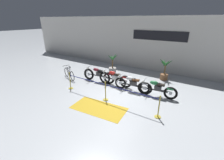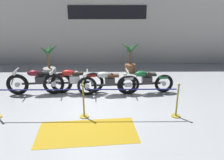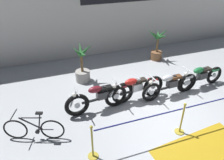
% 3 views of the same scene
% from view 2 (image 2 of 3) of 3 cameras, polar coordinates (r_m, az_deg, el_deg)
% --- Properties ---
extents(ground_plane, '(120.00, 120.00, 0.00)m').
position_cam_2_polar(ground_plane, '(7.69, -5.27, -5.51)').
color(ground_plane, '#B2B7BC').
extents(back_wall, '(28.00, 0.29, 4.20)m').
position_cam_2_polar(back_wall, '(12.15, -3.72, 13.97)').
color(back_wall, silver).
rests_on(back_wall, ground).
extents(motorcycle_maroon_0, '(2.41, 0.62, 0.98)m').
position_cam_2_polar(motorcycle_maroon_0, '(8.53, -18.45, -0.43)').
color(motorcycle_maroon_0, black).
rests_on(motorcycle_maroon_0, ground).
extents(motorcycle_red_1, '(2.27, 0.62, 0.98)m').
position_cam_2_polar(motorcycle_red_1, '(8.28, -10.07, -0.25)').
color(motorcycle_red_1, black).
rests_on(motorcycle_red_1, ground).
extents(motorcycle_silver_2, '(2.31, 0.62, 0.94)m').
position_cam_2_polar(motorcycle_silver_2, '(8.03, -0.98, -0.68)').
color(motorcycle_silver_2, black).
rests_on(motorcycle_silver_2, ground).
extents(motorcycle_green_3, '(2.15, 0.62, 0.94)m').
position_cam_2_polar(motorcycle_green_3, '(8.26, 8.69, -0.43)').
color(motorcycle_green_3, black).
rests_on(motorcycle_green_3, ground).
extents(potted_palm_left_of_row, '(0.97, 1.09, 1.52)m').
position_cam_2_polar(potted_palm_left_of_row, '(10.77, 4.73, 5.51)').
color(potted_palm_left_of_row, brown).
rests_on(potted_palm_left_of_row, ground).
extents(potted_palm_right_of_row, '(0.84, 1.05, 1.58)m').
position_cam_2_polar(potted_palm_right_of_row, '(10.36, -16.08, 3.73)').
color(potted_palm_right_of_row, gray).
rests_on(potted_palm_right_of_row, ground).
extents(stanchion_far_left, '(5.45, 0.28, 1.05)m').
position_cam_2_polar(stanchion_far_left, '(6.63, -16.59, -4.22)').
color(stanchion_far_left, gold).
rests_on(stanchion_far_left, ground).
extents(stanchion_mid_left, '(0.28, 0.28, 1.05)m').
position_cam_2_polar(stanchion_mid_left, '(6.54, -7.38, -6.75)').
color(stanchion_mid_left, gold).
rests_on(stanchion_mid_left, ground).
extents(stanchion_mid_right, '(0.28, 0.28, 1.05)m').
position_cam_2_polar(stanchion_mid_right, '(6.80, 16.55, -6.40)').
color(stanchion_mid_right, gold).
rests_on(stanchion_mid_right, ground).
extents(floor_banner, '(2.72, 1.52, 0.01)m').
position_cam_2_polar(floor_banner, '(5.98, -6.45, -13.29)').
color(floor_banner, '#B78E19').
rests_on(floor_banner, ground).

